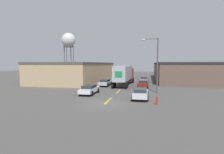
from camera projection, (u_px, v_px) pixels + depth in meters
name	position (u px, v px, depth m)	size (l,w,h in m)	color
ground_plane	(105.00, 103.00, 19.36)	(160.00, 160.00, 0.00)	#4C4947
road_centerline	(118.00, 91.00, 27.87)	(0.20, 18.25, 0.01)	gold
warehouse_left	(79.00, 71.00, 45.94)	(13.14, 28.09, 4.71)	tan
warehouse_right	(180.00, 71.00, 47.09)	(12.74, 30.07, 4.72)	brown
semi_truck	(125.00, 74.00, 35.80)	(3.02, 12.65, 3.96)	#B21919
parked_car_right_mid	(143.00, 83.00, 32.76)	(1.95, 4.74, 1.31)	maroon
parked_car_right_near	(140.00, 93.00, 21.97)	(1.95, 4.74, 1.31)	silver
parked_car_left_far	(105.00, 82.00, 34.54)	(1.95, 4.74, 1.31)	#B2B2B7
parked_car_left_near	(89.00, 89.00, 25.27)	(1.95, 4.74, 1.31)	silver
parked_car_right_far	(144.00, 79.00, 41.42)	(1.95, 4.74, 1.31)	tan
water_tower	(69.00, 41.00, 69.95)	(5.63, 5.63, 16.68)	#47474C
street_lamp	(156.00, 61.00, 26.02)	(2.45, 0.32, 8.24)	#4C4C51
fire_hydrant	(157.00, 100.00, 18.70)	(0.22, 0.22, 0.97)	red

